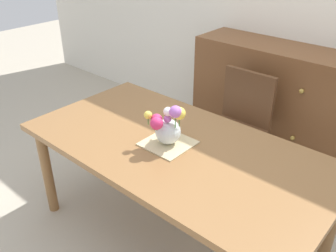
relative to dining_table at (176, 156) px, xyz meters
name	(u,v)px	position (x,y,z in m)	size (l,w,h in m)	color
ground_plane	(175,234)	(0.00, 0.00, -0.64)	(12.00, 12.00, 0.00)	#B7AD99
dining_table	(176,156)	(0.00, 0.00, 0.00)	(1.84, 0.95, 0.72)	olive
chair_far	(239,122)	(-0.06, 0.82, -0.12)	(0.42, 0.42, 0.90)	brown
dresser	(274,104)	(-0.02, 1.33, -0.14)	(1.40, 0.47, 1.00)	brown
placemat	(168,143)	(-0.04, -0.02, 0.08)	(0.27, 0.27, 0.01)	#CCB789
flower_vase	(167,127)	(-0.04, -0.04, 0.20)	(0.20, 0.27, 0.26)	silver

